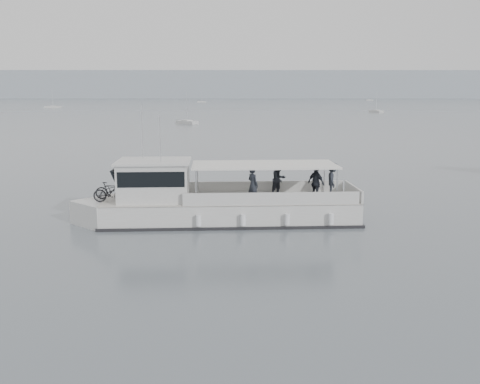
{
  "coord_description": "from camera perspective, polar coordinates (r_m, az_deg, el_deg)",
  "views": [
    {
      "loc": [
        0.87,
        -29.7,
        6.8
      ],
      "look_at": [
        0.96,
        -2.07,
        1.6
      ],
      "focal_mm": 40.0,
      "sensor_mm": 36.0,
      "label": 1
    }
  ],
  "objects": [
    {
      "name": "ground",
      "position": [
        30.48,
        -1.82,
        -2.24
      ],
      "size": [
        1400.0,
        1400.0,
        0.0
      ],
      "primitive_type": "plane",
      "color": "#555E64",
      "rests_on": "ground"
    },
    {
      "name": "moored_fleet",
      "position": [
        228.62,
        -5.61,
        8.99
      ],
      "size": [
        449.85,
        357.38,
        9.71
      ],
      "color": "silver",
      "rests_on": "ground"
    },
    {
      "name": "tour_boat",
      "position": [
        28.21,
        -3.7,
        -1.14
      ],
      "size": [
        15.22,
        4.32,
        6.34
      ],
      "rotation": [
        0.0,
        0.0,
        0.05
      ],
      "color": "silver",
      "rests_on": "ground"
    },
    {
      "name": "headland",
      "position": [
        589.74,
        -0.29,
        11.35
      ],
      "size": [
        1400.0,
        90.0,
        28.0
      ],
      "primitive_type": "cube",
      "color": "#939EA8",
      "rests_on": "ground"
    }
  ]
}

